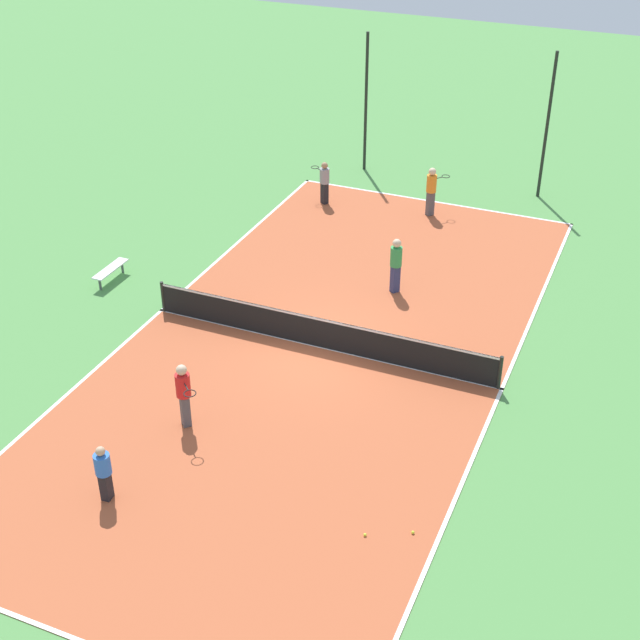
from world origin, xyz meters
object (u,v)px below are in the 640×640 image
object	(u,v)px
tennis_net	(320,332)
player_center_orange	(432,188)
player_far_green	(396,262)
tennis_ball_midcourt	(365,535)
player_near_blue	(103,470)
player_coach_red	(184,391)
tennis_ball_left_sideline	(413,532)
fence_post_back_right	(547,127)
fence_post_back_left	(366,103)
bench	(111,270)
player_baseline_gray	(324,180)

from	to	relation	value
tennis_net	player_center_orange	distance (m)	9.68
player_far_green	tennis_ball_midcourt	distance (m)	10.55
player_near_blue	player_coach_red	size ratio (longest dim) A/B	0.81
player_coach_red	tennis_ball_midcourt	distance (m)	5.74
player_coach_red	tennis_ball_left_sideline	world-z (taller)	player_coach_red
player_coach_red	fence_post_back_right	world-z (taller)	fence_post_back_right
player_near_blue	fence_post_back_left	bearing A→B (deg)	-1.36
bench	tennis_ball_midcourt	world-z (taller)	bench
player_baseline_gray	fence_post_back_left	world-z (taller)	fence_post_back_left
player_coach_red	player_center_orange	distance (m)	14.28
tennis_net	bench	world-z (taller)	tennis_net
player_far_green	player_center_orange	world-z (taller)	player_center_orange
player_baseline_gray	fence_post_back_left	xyz separation A→B (m)	(0.17, 3.81, 1.79)
tennis_net	bench	distance (m)	7.63
player_baseline_gray	tennis_ball_left_sideline	world-z (taller)	player_baseline_gray
player_far_green	fence_post_back_right	distance (m)	9.65
player_center_orange	tennis_ball_left_sideline	size ratio (longest dim) A/B	26.52
fence_post_back_left	player_coach_red	bearing A→B (deg)	-83.88
tennis_net	player_far_green	world-z (taller)	player_far_green
tennis_ball_left_sideline	fence_post_back_right	size ratio (longest dim) A/B	0.01
player_center_orange	fence_post_back_right	distance (m)	4.92
player_near_blue	player_center_orange	size ratio (longest dim) A/B	0.79
player_baseline_gray	player_center_orange	size ratio (longest dim) A/B	0.89
fence_post_back_left	player_near_blue	bearing A→B (deg)	-85.56
tennis_ball_left_sideline	player_coach_red	bearing A→B (deg)	167.73
tennis_ball_midcourt	fence_post_back_left	xyz separation A→B (m)	(-7.22, 19.25, 2.68)
tennis_ball_midcourt	bench	bearing A→B (deg)	147.05
player_baseline_gray	fence_post_back_left	distance (m)	4.21
tennis_net	player_center_orange	size ratio (longest dim) A/B	5.65
player_baseline_gray	player_center_orange	xyz separation A→B (m)	(3.94, 0.53, 0.13)
player_coach_red	fence_post_back_left	bearing A→B (deg)	138.80
player_near_blue	player_baseline_gray	size ratio (longest dim) A/B	0.89
tennis_ball_left_sideline	player_near_blue	bearing A→B (deg)	-166.37
player_far_green	player_baseline_gray	world-z (taller)	player_far_green
player_baseline_gray	fence_post_back_right	bearing A→B (deg)	-121.21
fence_post_back_right	tennis_ball_left_sideline	bearing A→B (deg)	-86.71
player_near_blue	player_coach_red	world-z (taller)	player_coach_red
player_far_green	tennis_ball_left_sideline	world-z (taller)	player_far_green
bench	fence_post_back_right	world-z (taller)	fence_post_back_right
fence_post_back_left	fence_post_back_right	world-z (taller)	same
tennis_net	tennis_ball_left_sideline	distance (m)	7.47
player_far_green	player_baseline_gray	xyz separation A→B (m)	(-4.59, 5.33, -0.11)
tennis_net	player_baseline_gray	xyz separation A→B (m)	(-3.69, 9.13, 0.42)
player_coach_red	tennis_ball_midcourt	xyz separation A→B (m)	(5.35, -1.82, -0.98)
player_near_blue	tennis_ball_left_sideline	size ratio (longest dim) A/B	20.99
bench	player_coach_red	size ratio (longest dim) A/B	0.87
fence_post_back_right	player_center_orange	bearing A→B (deg)	-134.98
tennis_ball_midcourt	fence_post_back_right	distance (m)	19.44
bench	player_near_blue	bearing A→B (deg)	-146.26
player_baseline_gray	tennis_ball_left_sideline	xyz separation A→B (m)	(8.29, -14.99, -0.88)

